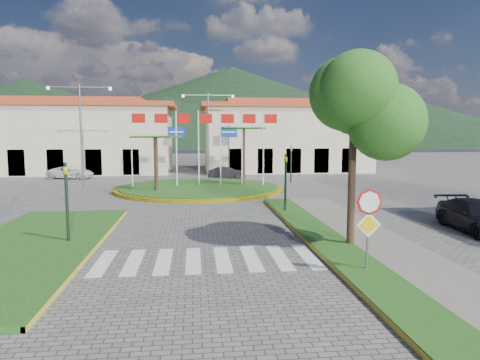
{
  "coord_description": "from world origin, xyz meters",
  "views": [
    {
      "loc": [
        -0.32,
        -10.27,
        4.32
      ],
      "look_at": [
        1.63,
        8.0,
        2.29
      ],
      "focal_mm": 32.0,
      "sensor_mm": 36.0,
      "label": 1
    }
  ],
  "objects": [
    {
      "name": "car_dark_a",
      "position": [
        -4.9,
        34.46,
        0.68
      ],
      "size": [
        4.11,
        1.87,
        1.37
      ],
      "primitive_type": "imported",
      "rotation": [
        0.0,
        0.0,
        1.51
      ],
      "color": "black",
      "rests_on": "ground"
    },
    {
      "name": "street_lamp_centre",
      "position": [
        1.0,
        30.0,
        4.5
      ],
      "size": [
        4.8,
        0.16,
        8.0
      ],
      "color": "slate",
      "rests_on": "ground"
    },
    {
      "name": "ground",
      "position": [
        0.0,
        0.0,
        0.0
      ],
      "size": [
        160.0,
        160.0,
        0.0
      ],
      "primitive_type": "plane",
      "color": "#5D5B58",
      "rests_on": "ground"
    },
    {
      "name": "deciduous_tree",
      "position": [
        5.5,
        5.0,
        5.18
      ],
      "size": [
        3.6,
        3.6,
        6.8
      ],
      "color": "black",
      "rests_on": "ground"
    },
    {
      "name": "traffic_light_left",
      "position": [
        -5.2,
        6.5,
        1.94
      ],
      "size": [
        0.15,
        0.18,
        3.2
      ],
      "color": "black",
      "rests_on": "ground"
    },
    {
      "name": "hill_far_west",
      "position": [
        -55.0,
        140.0,
        11.0
      ],
      "size": [
        140.0,
        140.0,
        22.0
      ],
      "primitive_type": "cone",
      "color": "black",
      "rests_on": "ground"
    },
    {
      "name": "crosswalk",
      "position": [
        0.0,
        4.0,
        0.01
      ],
      "size": [
        8.0,
        3.0,
        0.01
      ],
      "primitive_type": "cube",
      "color": "silver",
      "rests_on": "ground"
    },
    {
      "name": "car_dark_b",
      "position": [
        2.73,
        30.0,
        0.57
      ],
      "size": [
        3.51,
        1.35,
        1.14
      ],
      "primitive_type": "imported",
      "rotation": [
        0.0,
        0.0,
        1.61
      ],
      "color": "black",
      "rests_on": "ground"
    },
    {
      "name": "traffic_light_far",
      "position": [
        8.0,
        26.0,
        1.94
      ],
      "size": [
        0.18,
        0.15,
        3.2
      ],
      "color": "black",
      "rests_on": "ground"
    },
    {
      "name": "hill_near_back",
      "position": [
        -10.0,
        130.0,
        8.0
      ],
      "size": [
        110.0,
        110.0,
        16.0
      ],
      "primitive_type": "cone",
      "color": "black",
      "rests_on": "ground"
    },
    {
      "name": "median_left",
      "position": [
        -6.5,
        6.0,
        0.09
      ],
      "size": [
        5.0,
        14.0,
        0.18
      ],
      "primitive_type": "cube",
      "color": "#1E4B15",
      "rests_on": "ground"
    },
    {
      "name": "building_right",
      "position": [
        10.0,
        38.0,
        3.9
      ],
      "size": [
        19.08,
        9.54,
        8.05
      ],
      "color": "beige",
      "rests_on": "ground"
    },
    {
      "name": "hill_far_mid",
      "position": [
        15.0,
        160.0,
        15.0
      ],
      "size": [
        180.0,
        180.0,
        30.0
      ],
      "primitive_type": "cone",
      "color": "black",
      "rests_on": "ground"
    },
    {
      "name": "car_side_right",
      "position": [
        12.0,
        7.0,
        0.68
      ],
      "size": [
        2.25,
        4.83,
        1.37
      ],
      "primitive_type": "imported",
      "rotation": [
        0.0,
        0.0,
        -0.07
      ],
      "color": "black",
      "rests_on": "ground"
    },
    {
      "name": "hill_far_east",
      "position": [
        70.0,
        135.0,
        9.0
      ],
      "size": [
        120.0,
        120.0,
        18.0
      ],
      "primitive_type": "cone",
      "color": "black",
      "rests_on": "ground"
    },
    {
      "name": "traffic_light_right",
      "position": [
        4.5,
        12.0,
        1.94
      ],
      "size": [
        0.15,
        0.18,
        3.2
      ],
      "color": "black",
      "rests_on": "ground"
    },
    {
      "name": "building_left",
      "position": [
        -14.0,
        38.0,
        3.9
      ],
      "size": [
        23.32,
        9.54,
        8.05
      ],
      "color": "beige",
      "rests_on": "ground"
    },
    {
      "name": "sidewalk_right",
      "position": [
        6.0,
        2.0,
        0.07
      ],
      "size": [
        4.0,
        28.0,
        0.15
      ],
      "primitive_type": "cube",
      "color": "gray",
      "rests_on": "ground"
    },
    {
      "name": "roundabout_island",
      "position": [
        0.0,
        22.0,
        0.18
      ],
      "size": [
        12.7,
        12.7,
        6.0
      ],
      "color": "yellow",
      "rests_on": "ground"
    },
    {
      "name": "stop_sign",
      "position": [
        4.9,
        1.96,
        1.79
      ],
      "size": [
        0.8,
        0.11,
        2.65
      ],
      "color": "slate",
      "rests_on": "ground"
    },
    {
      "name": "street_lamp_west",
      "position": [
        -9.0,
        24.0,
        4.5
      ],
      "size": [
        4.8,
        0.16,
        8.0
      ],
      "color": "slate",
      "rests_on": "ground"
    },
    {
      "name": "direction_sign_west",
      "position": [
        -2.0,
        30.97,
        3.53
      ],
      "size": [
        1.6,
        0.14,
        5.2
      ],
      "color": "slate",
      "rests_on": "ground"
    },
    {
      "name": "verge_right",
      "position": [
        4.8,
        2.0,
        0.09
      ],
      "size": [
        1.6,
        28.0,
        0.18
      ],
      "primitive_type": "cube",
      "color": "#1E4B15",
      "rests_on": "ground"
    },
    {
      "name": "white_van",
      "position": [
        -12.0,
        31.47,
        0.59
      ],
      "size": [
        4.51,
        2.72,
        1.17
      ],
      "primitive_type": "imported",
      "rotation": [
        0.0,
        0.0,
        1.38
      ],
      "color": "silver",
      "rests_on": "ground"
    },
    {
      "name": "direction_sign_east",
      "position": [
        3.0,
        30.97,
        3.53
      ],
      "size": [
        1.6,
        0.14,
        5.2
      ],
      "color": "slate",
      "rests_on": "ground"
    }
  ]
}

